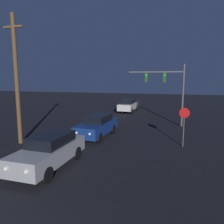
# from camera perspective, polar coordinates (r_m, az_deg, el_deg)

# --- Properties ---
(car_near) EXTENTS (1.86, 4.73, 1.66)m
(car_near) POSITION_cam_1_polar(r_m,az_deg,el_deg) (11.38, -15.98, -9.67)
(car_near) COLOR #99999E
(car_near) RESTS_ON ground_plane
(car_mid) EXTENTS (2.01, 4.78, 1.66)m
(car_mid) POSITION_cam_1_polar(r_m,az_deg,el_deg) (16.54, -3.89, -3.56)
(car_mid) COLOR navy
(car_mid) RESTS_ON ground_plane
(car_far) EXTENTS (1.94, 4.76, 1.66)m
(car_far) POSITION_cam_1_polar(r_m,az_deg,el_deg) (28.93, 4.24, 1.77)
(car_far) COLOR beige
(car_far) RESTS_ON ground_plane
(traffic_signal_mast) EXTENTS (5.09, 0.30, 5.67)m
(traffic_signal_mast) POSITION_cam_1_polar(r_m,az_deg,el_deg) (20.83, 14.41, 6.90)
(traffic_signal_mast) COLOR #4C4C51
(traffic_signal_mast) RESTS_ON ground_plane
(stop_sign) EXTENTS (0.65, 0.07, 2.55)m
(stop_sign) POSITION_cam_1_polar(r_m,az_deg,el_deg) (14.74, 18.30, -2.05)
(stop_sign) COLOR #4C4C51
(stop_sign) RESTS_ON ground_plane
(utility_pole) EXTENTS (1.39, 0.28, 8.50)m
(utility_pole) POSITION_cam_1_polar(r_m,az_deg,el_deg) (15.82, -23.67, 7.97)
(utility_pole) COLOR brown
(utility_pole) RESTS_ON ground_plane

